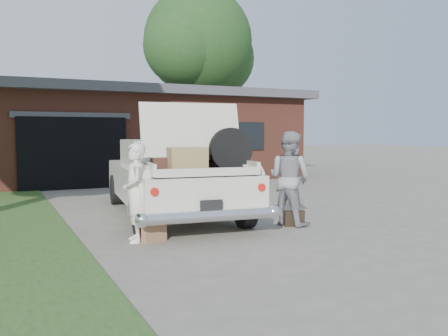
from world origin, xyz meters
name	(u,v)px	position (x,y,z in m)	size (l,w,h in m)	color
ground	(240,235)	(0.00, 0.00, 0.00)	(90.00, 90.00, 0.00)	gray
house	(125,134)	(0.98, 11.47, 1.67)	(12.80, 7.80, 3.30)	brown
tree_right	(200,47)	(6.69, 17.41, 6.44)	(6.80, 5.91, 9.69)	#38281E
sedan	(172,176)	(-0.34, 2.39, 0.82)	(2.76, 5.74, 2.26)	beige
woman_left	(135,193)	(-1.70, 0.33, 0.78)	(0.57, 0.38, 1.57)	white
woman_right	(289,178)	(1.28, 0.43, 0.88)	(0.85, 0.66, 1.76)	gray
suitcase_left	(154,232)	(-1.44, 0.17, 0.16)	(0.40, 0.13, 0.31)	#9A6C4E
suitcase_right	(294,218)	(1.28, 0.25, 0.14)	(0.37, 0.12, 0.29)	black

